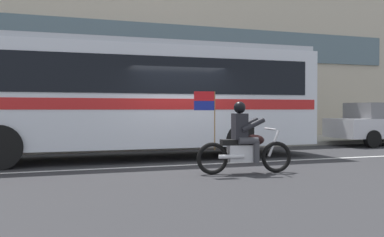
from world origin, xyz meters
TOP-DOWN VIEW (x-y plane):
  - ground_plane at (0.00, 0.00)m, footprint 60.00×60.00m
  - sidewalk_curb at (0.00, 5.10)m, footprint 28.00×3.80m
  - lane_center_stripe at (0.00, -0.60)m, footprint 26.60×0.14m
  - transit_bus at (-1.09, 1.19)m, footprint 10.54×2.74m
  - motorcycle_with_rider at (0.72, -2.35)m, footprint 2.18×0.68m
  - fire_hydrant at (-2.42, 4.09)m, footprint 0.22×0.30m

SIDE VIEW (x-z plane):
  - ground_plane at x=0.00m, z-range 0.00..0.00m
  - lane_center_stripe at x=0.00m, z-range 0.00..0.01m
  - sidewalk_curb at x=0.00m, z-range 0.00..0.15m
  - fire_hydrant at x=-2.42m, z-range 0.14..0.89m
  - motorcycle_with_rider at x=0.72m, z-range -0.22..1.55m
  - transit_bus at x=-1.09m, z-range 0.27..3.49m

